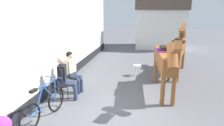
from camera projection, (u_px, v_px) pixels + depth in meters
The scene contains 9 objects.
ground_plane at pixel (130, 76), 8.55m from camera, with size 40.00×40.00×0.00m, color #56565B.
pub_facade_wall at pixel (54, 44), 7.18m from camera, with size 0.34×14.00×3.40m.
distant_cottage at pixel (161, 22), 14.12m from camera, with size 3.40×2.60×3.50m.
seated_visitor_near at pixel (64, 76), 6.23m from camera, with size 0.61×0.48×1.39m.
seated_visitor_far at pixel (72, 70), 6.87m from camera, with size 0.61×0.49×1.39m.
saddled_horse_near at pixel (165, 60), 6.55m from camera, with size 0.66×2.99×2.06m.
saddled_horse_far at pixel (179, 47), 8.63m from camera, with size 0.96×2.95×2.06m.
leaning_bicycle at pixel (44, 106), 5.17m from camera, with size 0.50×1.75×1.02m.
spare_stool_white at pixel (137, 66), 8.54m from camera, with size 0.32×0.32×0.46m.
Camera 1 is at (0.81, -5.08, 2.83)m, focal length 32.80 mm.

